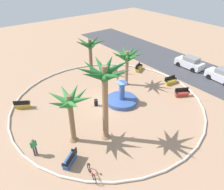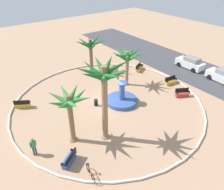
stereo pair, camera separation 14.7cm
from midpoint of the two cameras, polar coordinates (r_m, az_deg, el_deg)
ground_plane at (r=23.71m, az=-0.91°, el=-2.10°), size 80.00×80.00×0.00m
plaza_curb at (r=23.65m, az=-0.92°, el=-1.90°), size 20.35×20.35×0.20m
street_asphalt at (r=33.29m, az=19.96°, el=6.51°), size 48.00×8.00×0.03m
fountain at (r=23.66m, az=2.73°, el=-1.24°), size 3.41×3.41×2.48m
palm_tree_near_fountain at (r=29.24m, az=-5.55°, el=12.51°), size 3.92×4.08×4.85m
palm_tree_by_curb at (r=25.77m, az=4.24°, el=9.84°), size 4.02×4.15×4.63m
palm_tree_mid_plaza at (r=17.22m, az=-10.91°, el=-2.48°), size 3.84×3.63×4.84m
palm_tree_far_side at (r=16.26m, az=-1.85°, el=3.39°), size 4.25×4.24×7.10m
bench_east at (r=30.87m, az=7.32°, el=6.94°), size 1.13×1.66×1.00m
bench_west at (r=24.65m, az=-22.32°, el=-2.39°), size 1.26×1.63×1.00m
bench_north at (r=28.15m, az=15.32°, el=3.40°), size 0.73×1.66×1.00m
bench_southeast at (r=25.93m, az=18.11°, el=0.30°), size 1.19×1.65×1.00m
bench_southwest at (r=17.53m, az=-10.92°, el=-16.40°), size 1.31×1.60×1.00m
trash_bin at (r=23.16m, az=-4.07°, el=-1.96°), size 0.46×0.46×0.73m
bicycle_red_frame at (r=16.50m, az=-5.42°, el=-19.70°), size 1.70×0.48×0.94m
person_cyclist_helmet at (r=18.42m, az=-19.77°, el=-12.49°), size 0.25×0.52×1.69m
parked_car_leftmost at (r=33.29m, az=20.04°, el=7.95°), size 4.00×1.92×1.67m
parked_car_second at (r=31.01m, az=27.31°, el=4.46°), size 4.10×2.12×1.67m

